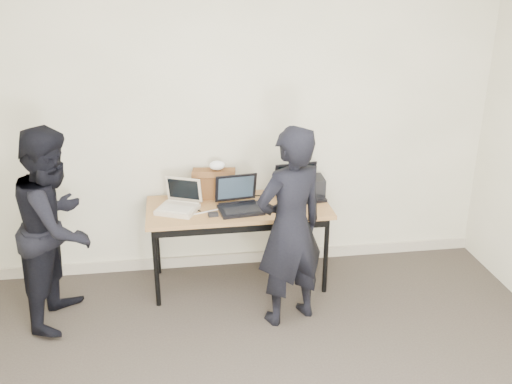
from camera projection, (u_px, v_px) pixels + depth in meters
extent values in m
cube|color=beige|center=(233.00, 120.00, 4.81)|extent=(4.50, 0.05, 2.70)
cube|color=#9A6A3A|center=(238.00, 208.00, 4.70)|extent=(1.51, 0.66, 0.03)
cylinder|color=black|center=(156.00, 268.00, 4.50)|extent=(0.04, 0.04, 0.68)
cylinder|color=black|center=(326.00, 255.00, 4.69)|extent=(0.04, 0.04, 0.68)
cylinder|color=black|center=(157.00, 238.00, 4.98)|extent=(0.04, 0.04, 0.68)
cylinder|color=black|center=(310.00, 228.00, 5.18)|extent=(0.04, 0.04, 0.68)
cube|color=black|center=(243.00, 229.00, 4.46)|extent=(1.40, 0.03, 0.06)
cube|color=beige|center=(178.00, 209.00, 4.58)|extent=(0.38, 0.35, 0.04)
cube|color=beige|center=(176.00, 209.00, 4.55)|extent=(0.28, 0.23, 0.01)
cube|color=beige|center=(184.00, 189.00, 4.66)|extent=(0.30, 0.17, 0.21)
cube|color=black|center=(183.00, 189.00, 4.66)|extent=(0.25, 0.14, 0.17)
cube|color=beige|center=(183.00, 202.00, 4.69)|extent=(0.26, 0.13, 0.02)
cube|color=black|center=(241.00, 210.00, 4.59)|extent=(0.37, 0.30, 0.02)
cube|color=black|center=(242.00, 210.00, 4.56)|extent=(0.30, 0.18, 0.01)
cube|color=black|center=(236.00, 188.00, 4.69)|extent=(0.35, 0.12, 0.24)
cube|color=#26333F|center=(236.00, 188.00, 4.68)|extent=(0.30, 0.09, 0.20)
cube|color=black|center=(237.00, 203.00, 4.70)|extent=(0.31, 0.06, 0.02)
cube|color=black|center=(301.00, 197.00, 4.83)|extent=(0.40, 0.32, 0.02)
cube|color=black|center=(302.00, 197.00, 4.80)|extent=(0.32, 0.19, 0.01)
cube|color=black|center=(295.00, 175.00, 4.94)|extent=(0.38, 0.14, 0.25)
cube|color=black|center=(295.00, 176.00, 4.93)|extent=(0.33, 0.11, 0.20)
cube|color=black|center=(296.00, 190.00, 4.95)|extent=(0.33, 0.06, 0.02)
cube|color=brown|center=(214.00, 184.00, 4.83)|extent=(0.38, 0.21, 0.24)
cube|color=brown|center=(213.00, 175.00, 4.74)|extent=(0.37, 0.12, 0.07)
cube|color=brown|center=(233.00, 186.00, 4.84)|extent=(0.03, 0.10, 0.02)
ellipsoid|color=white|center=(217.00, 165.00, 4.77)|extent=(0.13, 0.10, 0.08)
cube|color=black|center=(308.00, 186.00, 4.92)|extent=(0.27, 0.23, 0.15)
cube|color=black|center=(213.00, 214.00, 4.50)|extent=(0.08, 0.06, 0.03)
cube|color=black|center=(187.00, 206.00, 4.68)|extent=(0.23, 0.26, 0.01)
cube|color=silver|center=(238.00, 211.00, 4.58)|extent=(0.18, 0.18, 0.01)
cube|color=silver|center=(210.00, 211.00, 4.59)|extent=(0.27, 0.10, 0.01)
cube|color=black|center=(259.00, 196.00, 4.89)|extent=(0.25, 0.02, 0.01)
cube|color=black|center=(302.00, 204.00, 4.71)|extent=(0.18, 0.20, 0.01)
cube|color=black|center=(275.00, 206.00, 4.68)|extent=(0.28, 0.19, 0.01)
imported|color=black|center=(290.00, 228.00, 4.18)|extent=(0.66, 0.55, 1.55)
imported|color=black|center=(56.00, 226.00, 4.22)|extent=(0.72, 0.84, 1.53)
cube|color=#B9AE99|center=(236.00, 258.00, 5.26)|extent=(4.50, 0.03, 0.10)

